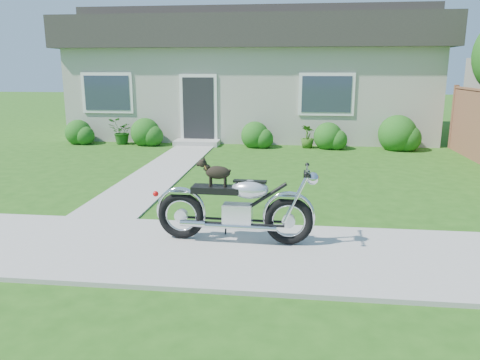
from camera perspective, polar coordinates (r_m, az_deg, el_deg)
name	(u,v)px	position (r m, az deg, el deg)	size (l,w,h in m)	color
ground	(173,249)	(6.44, -8.15, -8.39)	(80.00, 80.00, 0.00)	#235114
sidewalk	(173,248)	(6.43, -8.16, -8.22)	(24.00, 2.20, 0.04)	#9E9B93
walkway	(166,169)	(11.45, -9.03, 1.38)	(1.20, 8.00, 0.03)	#9E9B93
house	(254,74)	(17.83, 1.73, 12.76)	(12.60, 7.03, 4.50)	beige
shrub_row	(266,134)	(14.43, 3.15, 5.61)	(10.94, 1.12, 1.12)	#1E5717
potted_plant_left	(121,132)	(15.48, -14.35, 5.73)	(0.73, 0.63, 0.81)	#1A4C14
potted_plant_right	(307,136)	(14.46, 8.23, 5.28)	(0.40, 0.40, 0.71)	#315C19
motorcycle_with_dog	(237,206)	(6.39, -0.36, -3.24)	(2.22, 0.60, 1.15)	black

